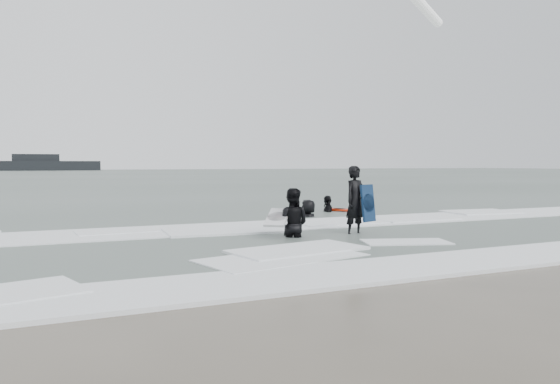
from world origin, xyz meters
name	(u,v)px	position (x,y,z in m)	size (l,w,h in m)	color
ground	(389,263)	(0.00, 0.00, 0.00)	(320.00, 320.00, 0.00)	brown
sea	(79,175)	(0.00, 80.00, 0.06)	(320.00, 320.00, 0.00)	#47544C
surfer_centre	(355,236)	(1.50, 3.57, 0.00)	(0.67, 0.44, 1.83)	black
surfer_wading	(292,239)	(-0.23, 3.76, 0.00)	(0.88, 0.69, 1.81)	black
surfer_right_near	(328,213)	(4.04, 9.59, 0.00)	(1.06, 0.44, 1.81)	black
surfer_right_far	(308,218)	(2.45, 8.09, 0.00)	(0.88, 0.57, 1.79)	black
surf_foam	(301,237)	(0.00, 3.70, 0.04)	(30.03, 9.06, 0.09)	white
bodyboards	(330,210)	(1.90, 5.62, 0.50)	(6.11, 6.93, 1.25)	#0E2343
vessel_horizon	(36,165)	(-5.82, 146.24, 1.58)	(31.29, 5.59, 4.25)	black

